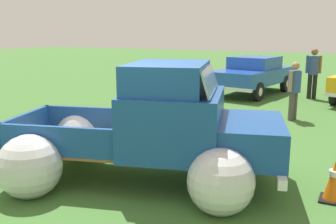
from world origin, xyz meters
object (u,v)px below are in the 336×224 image
object	(u,v)px
spectator_2	(313,70)
lane_cone_0	(334,180)
vintage_pickup_truck	(158,135)
spectator_1	(294,87)
show_car_0	(253,74)

from	to	relation	value
spectator_2	lane_cone_0	xyz separation A→B (m)	(1.38, -8.77, -0.72)
vintage_pickup_truck	spectator_1	size ratio (longest dim) A/B	3.13
show_car_0	spectator_1	size ratio (longest dim) A/B	2.76
show_car_0	lane_cone_0	distance (m)	9.60
vintage_pickup_truck	lane_cone_0	world-z (taller)	vintage_pickup_truck
spectator_1	spectator_2	world-z (taller)	spectator_2
spectator_1	spectator_2	bearing A→B (deg)	107.05
vintage_pickup_truck	spectator_2	distance (m)	9.32
vintage_pickup_truck	show_car_0	world-z (taller)	vintage_pickup_truck
spectator_1	spectator_2	xyz separation A→B (m)	(0.03, 3.76, 0.13)
show_car_0	spectator_2	distance (m)	2.22
show_car_0	lane_cone_0	size ratio (longest dim) A/B	6.95
vintage_pickup_truck	spectator_1	bearing A→B (deg)	61.58
show_car_0	spectator_1	world-z (taller)	spectator_1
show_car_0	lane_cone_0	bearing A→B (deg)	31.73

